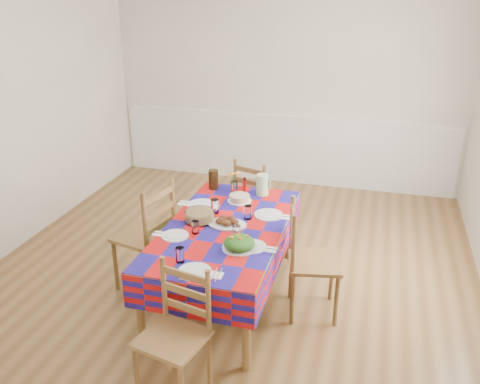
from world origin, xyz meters
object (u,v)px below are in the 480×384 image
object	(u,v)px
green_pitcher	(262,185)
chair_near	(176,335)
chair_far	(256,201)
chair_right	(309,261)
chair_left	(148,237)
tea_pitcher	(213,179)
dining_table	(225,234)
meat_platter	(227,222)

from	to	relation	value
green_pitcher	chair_near	size ratio (longest dim) A/B	0.22
chair_far	chair_right	distance (m)	1.33
chair_left	chair_far	bearing A→B (deg)	162.43
green_pitcher	chair_right	world-z (taller)	chair_right
chair_near	chair_left	bearing A→B (deg)	135.43
green_pitcher	tea_pitcher	xyz separation A→B (m)	(-0.49, 0.02, -0.00)
chair_right	chair_near	bearing A→B (deg)	136.07
chair_near	dining_table	bearing A→B (deg)	103.14
dining_table	chair_near	distance (m)	1.12
meat_platter	chair_right	world-z (taller)	chair_right
chair_left	green_pitcher	bearing A→B (deg)	144.96
tea_pitcher	chair_far	bearing A→B (deg)	48.17
dining_table	meat_platter	xyz separation A→B (m)	(0.01, 0.02, 0.10)
green_pitcher	chair_right	bearing A→B (deg)	-52.64
chair_far	chair_right	bearing A→B (deg)	140.82
chair_near	chair_far	xyz separation A→B (m)	(-0.02, 2.22, -0.00)
dining_table	chair_near	size ratio (longest dim) A/B	1.95
meat_platter	chair_near	distance (m)	1.16
meat_platter	chair_left	bearing A→B (deg)	-177.42
chair_far	green_pitcher	bearing A→B (deg)	129.99
dining_table	meat_platter	bearing A→B (deg)	62.31
chair_near	chair_far	size ratio (longest dim) A/B	1.01
dining_table	chair_near	xyz separation A→B (m)	(0.01, -1.11, -0.17)
dining_table	tea_pitcher	world-z (taller)	tea_pitcher
dining_table	chair_near	bearing A→B (deg)	-89.53
dining_table	chair_near	world-z (taller)	chair_near
chair_far	chair_right	world-z (taller)	chair_right
green_pitcher	chair_left	distance (m)	1.15
tea_pitcher	chair_right	world-z (taller)	chair_right
green_pitcher	chair_far	world-z (taller)	chair_far
dining_table	green_pitcher	distance (m)	0.76
meat_platter	chair_left	size ratio (longest dim) A/B	0.32
green_pitcher	tea_pitcher	distance (m)	0.49
tea_pitcher	chair_right	bearing A→B (deg)	-35.71
chair_near	chair_right	bearing A→B (deg)	70.57
meat_platter	chair_far	bearing A→B (deg)	91.26
dining_table	green_pitcher	world-z (taller)	green_pitcher
tea_pitcher	chair_far	xyz separation A→B (m)	(0.33, 0.37, -0.34)
chair_left	chair_right	distance (m)	1.40
tea_pitcher	dining_table	bearing A→B (deg)	-65.09
chair_near	chair_far	distance (m)	2.22
chair_far	chair_right	size ratio (longest dim) A/B	0.93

